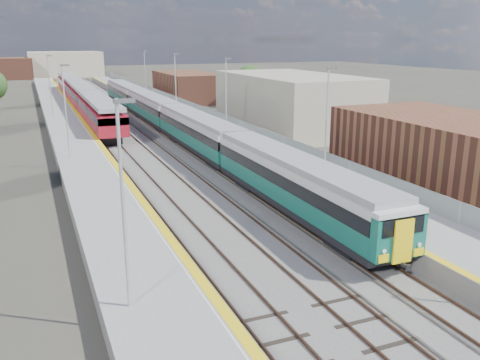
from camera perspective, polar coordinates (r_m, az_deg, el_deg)
ground at (r=61.07m, az=-10.09°, el=5.49°), size 320.00×320.00×0.00m
ballast_bed at (r=63.06m, az=-12.59°, el=5.70°), size 10.50×155.00×0.06m
tracks at (r=64.78m, az=-12.34°, el=6.04°), size 8.96×160.00×0.17m
platform_right at (r=64.66m, az=-6.00°, el=6.68°), size 4.70×155.00×8.52m
platform_left at (r=62.19m, az=-18.81°, el=5.57°), size 4.30×155.00×8.52m
buildings at (r=147.50m, az=-25.37°, el=14.20°), size 72.00×185.50×40.00m
green_train at (r=56.68m, az=-7.67°, el=7.00°), size 2.73×76.03×3.00m
red_train at (r=80.87m, az=-17.40°, el=9.05°), size 3.02×61.15×3.81m
tree_d at (r=80.74m, az=1.08°, el=11.05°), size 4.82×4.82×6.53m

